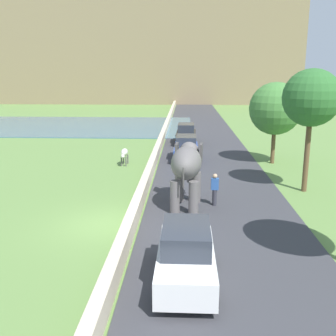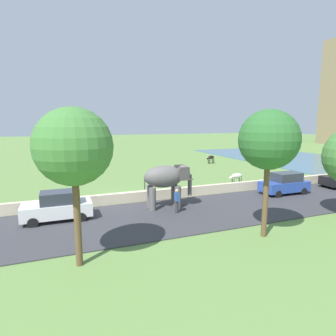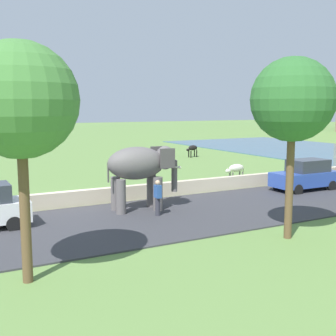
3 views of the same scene
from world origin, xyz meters
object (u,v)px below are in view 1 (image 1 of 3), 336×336
at_px(person_beside_elephant, 215,189).
at_px(car_white, 186,256).
at_px(car_blue, 186,148).
at_px(cow_white, 124,153).
at_px(elephant, 187,166).
at_px(car_black, 186,134).

height_order(person_beside_elephant, car_white, car_white).
distance_m(car_blue, cow_white, 4.62).
distance_m(person_beside_elephant, car_blue, 10.32).
height_order(elephant, car_white, elephant).
bearing_deg(elephant, car_black, 90.07).
distance_m(person_beside_elephant, car_white, 7.29).
bearing_deg(car_white, car_blue, 90.00).
bearing_deg(car_white, elephant, 89.83).
xyz_separation_m(car_white, cow_white, (-4.28, 15.66, -0.06)).
distance_m(person_beside_elephant, cow_white, 10.21).
bearing_deg(cow_white, car_white, -74.71).
relative_size(elephant, cow_white, 2.53).
relative_size(car_white, car_black, 0.99).
xyz_separation_m(elephant, cow_white, (-4.30, 8.66, -1.20)).
distance_m(car_white, car_black, 24.18).
bearing_deg(person_beside_elephant, cow_white, 123.64).
bearing_deg(car_black, car_blue, -90.01).
bearing_deg(car_black, cow_white, -116.69).
bearing_deg(elephant, car_blue, 90.11).
bearing_deg(car_blue, car_white, -90.00).
height_order(elephant, person_beside_elephant, elephant).
height_order(person_beside_elephant, cow_white, person_beside_elephant).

